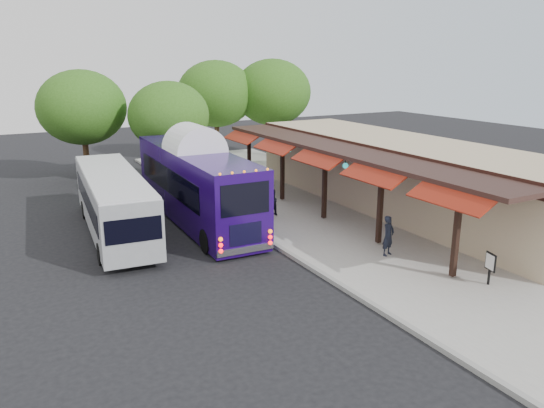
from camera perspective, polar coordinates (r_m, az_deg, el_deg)
ground at (r=20.36m, az=3.05°, el=-6.42°), size 90.00×90.00×0.00m
sidewalk at (r=26.13m, az=7.80°, el=-1.40°), size 10.00×40.00×0.15m
curb at (r=23.64m, az=-1.94°, el=-3.07°), size 0.20×40.00×0.16m
station_shelter at (r=27.79m, az=13.57°, el=3.10°), size 8.15×20.00×3.60m
coach_bus at (r=25.30m, az=-8.19°, el=2.49°), size 2.78×11.60×3.68m
city_bus at (r=24.30m, az=-16.68°, el=0.34°), size 3.07×10.39×2.75m
ped_a at (r=21.00m, az=12.41°, el=-3.35°), size 0.66×0.53×1.58m
ped_b at (r=25.57m, az=-0.25°, el=0.58°), size 1.04×0.93×1.75m
ped_c at (r=29.44m, az=-6.83°, el=2.45°), size 1.04×0.46×1.74m
ped_d at (r=32.78m, az=-5.13°, el=3.89°), size 1.35×1.18×1.82m
sign_board at (r=19.33m, az=22.44°, el=-5.93°), size 0.17×0.51×1.13m
tree_left at (r=33.18m, az=-11.04°, el=9.28°), size 4.91×4.91×6.29m
tree_mid at (r=40.98m, az=-6.06°, el=11.70°), size 5.84×5.84×7.48m
tree_right at (r=41.60m, az=0.04°, el=11.93°), size 5.91×5.91×7.57m
tree_far at (r=35.33m, az=-19.78°, el=9.75°), size 5.43×5.43×6.95m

